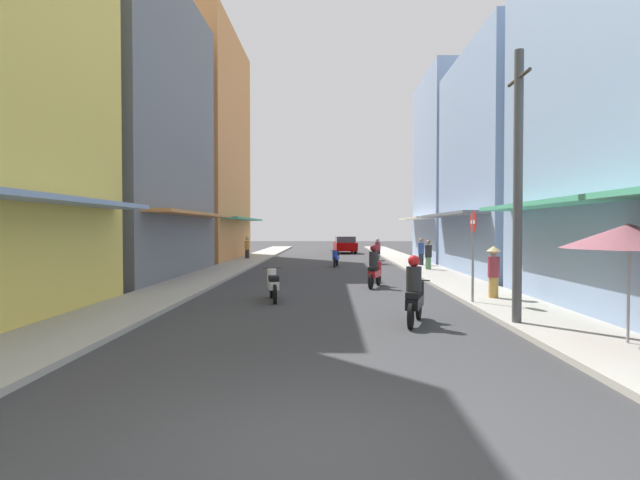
# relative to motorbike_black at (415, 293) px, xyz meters

# --- Properties ---
(ground_plane) EXTENTS (112.89, 112.89, 0.00)m
(ground_plane) POSITION_rel_motorbike_black_xyz_m (-2.12, 15.11, -0.70)
(ground_plane) COLOR #38383A
(sidewalk_left) EXTENTS (2.20, 59.31, 0.12)m
(sidewalk_left) POSITION_rel_motorbike_black_xyz_m (-7.25, 15.11, -0.64)
(sidewalk_left) COLOR #ADA89E
(sidewalk_left) RESTS_ON ground
(sidewalk_right) EXTENTS (2.20, 59.31, 0.12)m
(sidewalk_right) POSITION_rel_motorbike_black_xyz_m (3.02, 15.11, -0.64)
(sidewalk_right) COLOR #ADA89E
(sidewalk_right) RESTS_ON ground
(building_left_mid) EXTENTS (7.05, 11.44, 12.87)m
(building_left_mid) POSITION_rel_motorbike_black_xyz_m (-11.35, 10.69, 5.72)
(building_left_mid) COLOR slate
(building_left_mid) RESTS_ON ground
(building_left_far) EXTENTS (7.05, 11.68, 15.50)m
(building_left_far) POSITION_rel_motorbike_black_xyz_m (-11.35, 23.25, 7.04)
(building_left_far) COLOR #D88C4C
(building_left_far) RESTS_ON ground
(building_right_mid) EXTENTS (7.05, 9.48, 10.23)m
(building_right_mid) POSITION_rel_motorbike_black_xyz_m (7.11, 11.88, 4.41)
(building_right_mid) COLOR #8CA5CC
(building_right_mid) RESTS_ON ground
(building_right_far) EXTENTS (7.05, 8.15, 11.93)m
(building_right_far) POSITION_rel_motorbike_black_xyz_m (7.11, 21.37, 5.26)
(building_right_far) COLOR #8CA5CC
(building_right_far) RESTS_ON ground
(motorbike_black) EXTENTS (0.73, 1.75, 1.58)m
(motorbike_black) POSITION_rel_motorbike_black_xyz_m (0.00, 0.00, 0.00)
(motorbike_black) COLOR black
(motorbike_black) RESTS_ON ground
(motorbike_silver) EXTENTS (0.55, 1.81, 1.58)m
(motorbike_silver) POSITION_rel_motorbike_black_xyz_m (0.96, 19.07, 0.00)
(motorbike_silver) COLOR black
(motorbike_silver) RESTS_ON ground
(motorbike_blue) EXTENTS (0.55, 1.81, 0.96)m
(motorbike_blue) POSITION_rel_motorbike_black_xyz_m (-1.59, 16.90, -0.20)
(motorbike_blue) COLOR black
(motorbike_blue) RESTS_ON ground
(motorbike_red) EXTENTS (0.74, 1.75, 1.58)m
(motorbike_red) POSITION_rel_motorbike_black_xyz_m (-0.28, 7.09, 0.00)
(motorbike_red) COLOR black
(motorbike_red) RESTS_ON ground
(motorbike_white) EXTENTS (0.61, 1.79, 0.96)m
(motorbike_white) POSITION_rel_motorbike_black_xyz_m (-3.64, 3.63, -0.20)
(motorbike_white) COLOR black
(motorbike_white) RESTS_ON ground
(parked_car) EXTENTS (2.01, 4.20, 1.45)m
(parked_car) POSITION_rel_motorbike_black_xyz_m (-0.62, 31.95, 0.04)
(parked_car) COLOR #8C0000
(parked_car) RESTS_ON ground
(pedestrian_far) EXTENTS (0.34, 0.34, 1.61)m
(pedestrian_far) POSITION_rel_motorbike_black_xyz_m (3.17, 16.71, 0.10)
(pedestrian_far) COLOR #262628
(pedestrian_far) RESTS_ON ground
(pedestrian_foreground) EXTENTS (0.34, 0.34, 1.58)m
(pedestrian_foreground) POSITION_rel_motorbike_black_xyz_m (2.99, 13.74, 0.08)
(pedestrian_foreground) COLOR #598C59
(pedestrian_foreground) RESTS_ON ground
(pedestrian_crossing) EXTENTS (0.44, 0.44, 1.63)m
(pedestrian_crossing) POSITION_rel_motorbike_black_xyz_m (-7.54, 22.61, 0.21)
(pedestrian_crossing) COLOR #262628
(pedestrian_crossing) RESTS_ON ground
(pedestrian_midway) EXTENTS (0.44, 0.44, 1.66)m
(pedestrian_midway) POSITION_rel_motorbike_black_xyz_m (2.92, 3.56, 0.23)
(pedestrian_midway) COLOR #BF8C3F
(pedestrian_midway) RESTS_ON ground
(vendor_umbrella) EXTENTS (2.31, 2.31, 2.27)m
(vendor_umbrella) POSITION_rel_motorbike_black_xyz_m (3.43, -2.30, 1.34)
(vendor_umbrella) COLOR #99999E
(vendor_umbrella) RESTS_ON ground
(utility_pole) EXTENTS (0.20, 1.20, 6.04)m
(utility_pole) POSITION_rel_motorbike_black_xyz_m (2.17, -0.34, 2.39)
(utility_pole) COLOR #4C4C4F
(utility_pole) RESTS_ON ground
(street_sign_no_entry) EXTENTS (0.07, 0.60, 2.65)m
(street_sign_no_entry) POSITION_rel_motorbike_black_xyz_m (2.07, 2.70, 1.01)
(street_sign_no_entry) COLOR gray
(street_sign_no_entry) RESTS_ON ground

